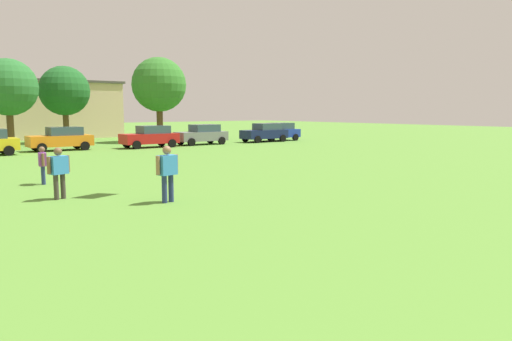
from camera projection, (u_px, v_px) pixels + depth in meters
The scene contains 13 objects.
ground_plane at pixel (19, 165), 25.50m from camera, with size 160.00×160.00×0.00m, color #568C33.
adult_bystander at pixel (167, 169), 14.98m from camera, with size 0.83×0.44×1.78m.
bystander_near_trees at pixel (43, 162), 18.68m from camera, with size 0.34×0.69×1.47m.
bystander_midfield at pixel (59, 169), 15.52m from camera, with size 0.77×0.46×1.68m.
parked_car_orange_2 at pixel (61, 139), 34.44m from camera, with size 4.30×2.02×1.68m.
parked_car_red_3 at pixel (150, 136), 37.16m from camera, with size 4.30×2.02×1.68m.
parked_car_gray_4 at pixel (202, 134), 40.33m from camera, with size 4.30×2.02×1.68m.
parked_car_navy_5 at pixel (265, 132), 43.87m from camera, with size 4.30×2.02×1.68m.
parked_car_blue_6 at pixel (278, 132), 45.42m from camera, with size 4.30×2.02×1.68m.
tree_center at pixel (8, 87), 36.83m from camera, with size 4.36×4.36×6.80m.
tree_right at pixel (64, 91), 42.05m from camera, with size 4.30×4.30×6.70m.
tree_far_right at pixel (159, 85), 43.43m from camera, with size 4.88×4.88×7.60m.
house_left at pixel (54, 109), 51.23m from camera, with size 12.54×8.73×5.90m.
Camera 1 is at (-5.55, 2.28, 2.87)m, focal length 33.84 mm.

